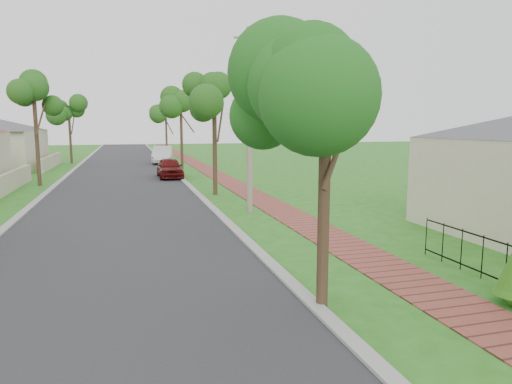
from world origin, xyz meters
name	(u,v)px	position (x,y,z in m)	size (l,w,h in m)	color
ground	(314,349)	(0.00, 0.00, 0.00)	(160.00, 160.00, 0.00)	#296E1A
road	(122,187)	(-3.00, 20.00, 0.00)	(7.00, 120.00, 0.02)	#28282B
kerb_right	(188,185)	(0.65, 20.00, 0.00)	(0.30, 120.00, 0.10)	#9E9E99
kerb_left	(51,190)	(-6.65, 20.00, 0.00)	(0.30, 120.00, 0.10)	#9E9E99
sidewalk	(232,184)	(3.25, 20.00, 0.00)	(1.50, 120.00, 0.03)	brown
street_trees	(122,109)	(-2.87, 26.84, 4.54)	(10.70, 37.65, 5.89)	#382619
parked_car_red	(170,168)	(0.00, 23.96, 0.65)	(1.54, 3.83, 1.31)	#560D0D
parked_car_white	(162,155)	(0.40, 35.65, 0.77)	(1.63, 4.69, 1.54)	white
near_tree	(326,92)	(0.80, 1.50, 4.00)	(1.96, 1.96, 5.03)	#382619
utility_pole	(249,120)	(1.98, 11.20, 3.60)	(1.20, 0.24, 7.08)	gray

